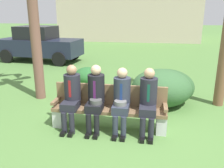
% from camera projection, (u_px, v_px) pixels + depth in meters
% --- Properties ---
extents(ground_plane, '(80.00, 80.00, 0.00)m').
position_uv_depth(ground_plane, '(123.00, 128.00, 5.05)').
color(ground_plane, '#537E3D').
extents(park_bench, '(2.35, 0.44, 0.90)m').
position_uv_depth(park_bench, '(109.00, 108.00, 5.00)').
color(park_bench, brown).
rests_on(park_bench, ground).
extents(seated_man_leftmost, '(0.34, 0.72, 1.33)m').
position_uv_depth(seated_man_leftmost, '(71.00, 94.00, 4.91)').
color(seated_man_leftmost, '#23232D').
rests_on(seated_man_leftmost, ground).
extents(seated_man_centerleft, '(0.34, 0.72, 1.35)m').
position_uv_depth(seated_man_centerleft, '(95.00, 95.00, 4.83)').
color(seated_man_centerleft, black).
rests_on(seated_man_centerleft, ground).
extents(seated_man_centerright, '(0.34, 0.72, 1.31)m').
position_uv_depth(seated_man_centerright, '(121.00, 97.00, 4.75)').
color(seated_man_centerright, '#2D3342').
rests_on(seated_man_centerright, ground).
extents(seated_man_rightmost, '(0.34, 0.72, 1.32)m').
position_uv_depth(seated_man_rightmost, '(148.00, 98.00, 4.67)').
color(seated_man_rightmost, '#23232D').
rests_on(seated_man_rightmost, ground).
extents(shrub_near_bench, '(1.52, 1.39, 0.95)m').
position_uv_depth(shrub_near_bench, '(161.00, 88.00, 6.17)').
color(shrub_near_bench, '#355E34').
rests_on(shrub_near_bench, ground).
extents(shrub_mid_lawn, '(0.94, 0.86, 0.59)m').
position_uv_depth(shrub_mid_lawn, '(88.00, 76.00, 7.97)').
color(shrub_mid_lawn, '#2B6830').
rests_on(shrub_mid_lawn, ground).
extents(shrub_far_lawn, '(1.45, 1.33, 0.91)m').
position_uv_depth(shrub_far_lawn, '(166.00, 86.00, 6.35)').
color(shrub_far_lawn, '#30572E').
rests_on(shrub_far_lawn, ground).
extents(parked_car_near, '(4.05, 2.06, 1.68)m').
position_uv_depth(parked_car_near, '(39.00, 44.00, 11.53)').
color(parked_car_near, '#1E2338').
rests_on(parked_car_near, ground).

